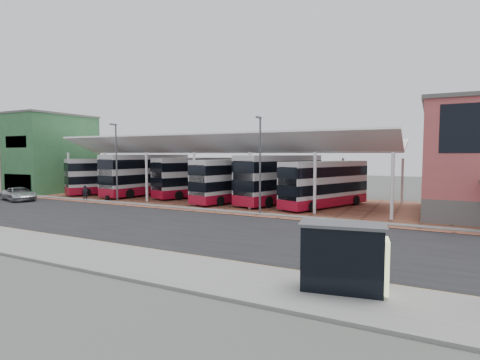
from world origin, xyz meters
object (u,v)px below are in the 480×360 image
at_px(bus_1, 147,175).
at_px(silver_car, 19,194).
at_px(pedestrian, 85,193).
at_px(bus_shelter, 350,251).
at_px(bus_3, 234,181).
at_px(bus_4, 280,179).
at_px(bus_5, 325,184).
at_px(bus_2, 199,177).
at_px(bus_0, 112,176).

height_order(bus_1, silver_car, bus_1).
height_order(pedestrian, bus_shelter, bus_shelter).
xyz_separation_m(bus_3, bus_4, (4.64, 1.33, 0.22)).
distance_m(bus_1, bus_5, 22.07).
relative_size(bus_1, pedestrian, 7.59).
height_order(bus_1, bus_3, bus_1).
bearing_deg(bus_5, bus_1, -158.88).
distance_m(bus_2, bus_shelter, 31.84).
xyz_separation_m(bus_0, bus_3, (17.36, 0.05, -0.00)).
distance_m(bus_0, bus_5, 26.85).
height_order(bus_0, bus_2, bus_2).
bearing_deg(bus_5, bus_3, -155.61).
bearing_deg(bus_3, silver_car, -141.94).
bearing_deg(bus_shelter, bus_4, 106.89).
bearing_deg(bus_4, pedestrian, -143.50).
distance_m(bus_2, silver_car, 19.44).
bearing_deg(silver_car, bus_5, -57.05).
bearing_deg(bus_0, bus_shelter, -4.71).
bearing_deg(bus_4, bus_5, 2.09).
relative_size(bus_0, bus_1, 0.87).
xyz_separation_m(bus_5, bus_shelter, (6.36, -21.51, -0.54)).
bearing_deg(bus_0, bus_5, 28.49).
height_order(bus_3, bus_5, bus_3).
bearing_deg(bus_4, bus_0, -161.75).
bearing_deg(bus_5, bus_0, -156.50).
distance_m(bus_4, silver_car, 28.19).
distance_m(bus_5, silver_car, 32.35).
height_order(bus_1, bus_5, bus_1).
height_order(bus_2, pedestrian, bus_2).
relative_size(silver_car, pedestrian, 3.17).
bearing_deg(pedestrian, bus_2, -34.17).
relative_size(bus_0, pedestrian, 6.62).
distance_m(bus_0, bus_shelter, 39.41).
xyz_separation_m(bus_0, bus_5, (26.85, 0.30, -0.05)).
bearing_deg(bus_3, bus_2, 174.31).
xyz_separation_m(bus_2, pedestrian, (-8.92, -8.49, -1.46)).
bearing_deg(pedestrian, bus_3, -54.20).
relative_size(bus_0, bus_3, 0.97).
height_order(bus_3, bus_4, bus_4).
relative_size(bus_3, bus_shelter, 3.40).
bearing_deg(silver_car, bus_0, -7.23).
xyz_separation_m(bus_4, bus_shelter, (11.22, -22.59, -0.81)).
height_order(bus_1, bus_shelter, bus_1).
bearing_deg(bus_5, bus_4, -169.70).
distance_m(bus_1, silver_car, 13.76).
height_order(silver_car, bus_shelter, bus_shelter).
distance_m(bus_2, pedestrian, 12.40).
height_order(bus_0, silver_car, bus_0).
height_order(bus_0, bus_5, bus_0).
bearing_deg(bus_shelter, bus_0, 137.91).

